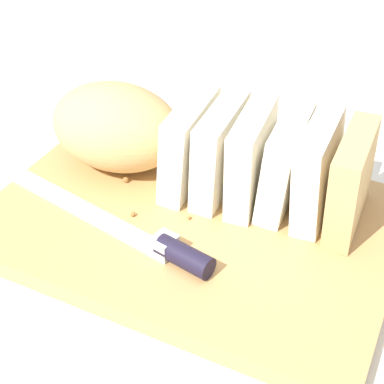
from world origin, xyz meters
The scene contains 7 objects.
ground_plane centered at (0.00, 0.00, 0.00)m, with size 3.00×3.00×0.00m, color silver.
cutting_board centered at (0.00, 0.00, 0.01)m, with size 0.41×0.28×0.02m, color tan.
bread_loaf centered at (-0.03, 0.05, 0.07)m, with size 0.35×0.12×0.10m.
bread_knife centered at (-0.02, -0.06, 0.03)m, with size 0.27×0.08×0.02m.
crumb_near_knife centered at (0.00, -0.01, 0.02)m, with size 0.00×0.00×0.00m, color #996633.
crumb_near_loaf centered at (-0.05, -0.03, 0.02)m, with size 0.01×0.01×0.01m, color #996633.
crumb_stray_left centered at (-0.09, 0.02, 0.02)m, with size 0.01×0.01×0.01m, color #996633.
Camera 1 is at (0.19, -0.42, 0.40)m, focal length 54.99 mm.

